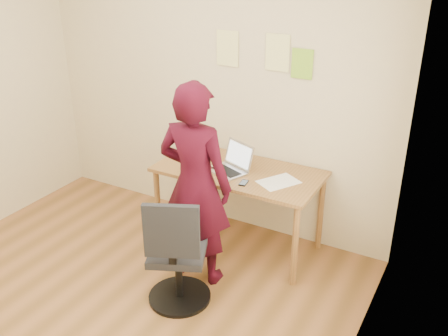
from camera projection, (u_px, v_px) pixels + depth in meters
The scene contains 10 objects.
room at pixel (67, 146), 3.08m from camera, with size 3.58×3.58×2.78m.
desk at pixel (239, 179), 4.25m from camera, with size 1.40×0.70×0.74m.
laptop at pixel (231, 165), 4.19m from camera, with size 0.40×0.38×0.23m.
paper_sheet at pixel (279, 182), 4.00m from camera, with size 0.22×0.32×0.00m, color white.
phone at pixel (244, 183), 3.98m from camera, with size 0.07×0.12×0.01m.
wall_note_left at pixel (227, 48), 4.25m from camera, with size 0.21×0.00×0.30m, color #EEEA8E.
wall_note_mid at pixel (277, 53), 4.04m from camera, with size 0.21×0.00×0.30m, color #EEEA8E.
wall_note_right at pixel (302, 64), 3.98m from camera, with size 0.18×0.00×0.24m, color #86C22B.
office_chair at pixel (177, 260), 3.62m from camera, with size 0.53×0.54×0.92m.
person at pixel (195, 185), 3.78m from camera, with size 0.59×0.39×1.63m, color #350714.
Camera 1 is at (2.24, -2.03, 2.51)m, focal length 40.00 mm.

